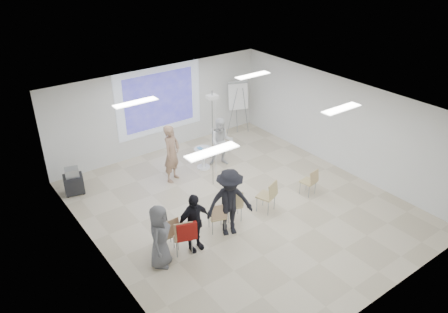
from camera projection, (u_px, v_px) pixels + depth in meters
floor at (241, 207)px, 12.47m from camera, size 8.00×9.00×0.10m
ceiling at (243, 105)px, 11.02m from camera, size 8.00×9.00×0.10m
wall_back at (159, 109)px, 14.99m from camera, size 8.00×0.10×3.00m
wall_left at (98, 211)px, 9.62m from camera, size 0.10×9.00×3.00m
wall_right at (341, 124)px, 13.87m from camera, size 0.10×9.00×3.00m
projection_halo at (159, 100)px, 14.78m from camera, size 3.20×0.01×2.30m
projection_image at (160, 100)px, 14.77m from camera, size 2.60×0.01×1.90m
pedestal_table at (203, 157)px, 14.22m from camera, size 0.59×0.59×0.73m
player_left at (172, 150)px, 13.26m from camera, size 0.92×0.82×2.09m
player_right at (221, 140)px, 14.22m from camera, size 1.11×1.05×1.81m
controller_left at (172, 136)px, 13.37m from camera, size 0.10×0.13×0.04m
controller_right at (212, 130)px, 14.16m from camera, size 0.10×0.12×0.04m
chair_far_left at (168, 231)px, 10.46m from camera, size 0.46×0.50×0.97m
chair_left_mid at (183, 234)px, 10.37m from camera, size 0.59×0.61×0.98m
chair_left_inner at (218, 215)px, 11.15m from camera, size 0.53×0.55×0.88m
chair_center at (234, 203)px, 11.58m from camera, size 0.58×0.60×0.93m
chair_right_inner at (269, 194)px, 11.94m from camera, size 0.58×0.60×0.95m
chair_right_far at (311, 180)px, 12.73m from camera, size 0.45×0.48×0.84m
red_jacket at (187, 232)px, 10.22m from camera, size 0.50×0.27×0.47m
laptop at (216, 215)px, 11.25m from camera, size 0.38×0.32×0.03m
audience_left at (194, 219)px, 10.39m from camera, size 1.04×0.63×1.78m
audience_mid at (230, 199)px, 10.87m from camera, size 1.53×1.16×2.10m
audience_outer at (159, 233)px, 9.90m from camera, size 1.03×1.01×1.78m
flipchart_easel at (238, 96)px, 16.16m from camera, size 0.83×0.66×2.03m
av_cart at (74, 182)px, 12.87m from camera, size 0.64×0.56×0.83m
ceiling_projector at (212, 101)px, 12.31m from camera, size 0.30×0.25×3.00m
fluor_panel_nw at (136, 102)px, 11.43m from camera, size 1.20×0.30×0.02m
fluor_panel_ne at (253, 75)px, 13.54m from camera, size 1.20×0.30×0.02m
fluor_panel_sw at (212, 151)px, 8.94m from camera, size 1.20×0.30×0.02m
fluor_panel_se at (341, 109)px, 11.04m from camera, size 1.20×0.30×0.02m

